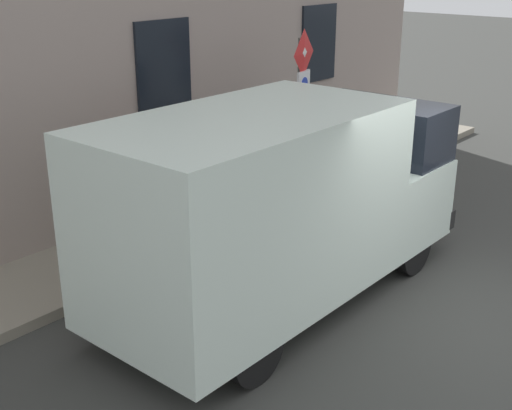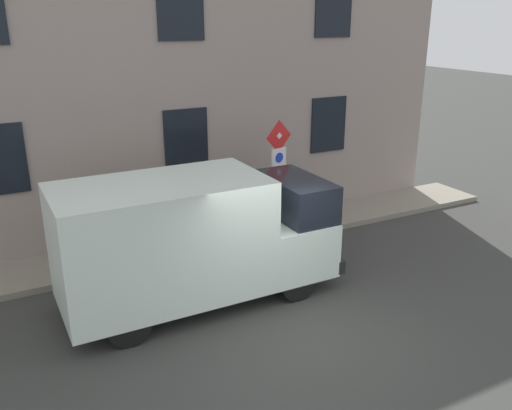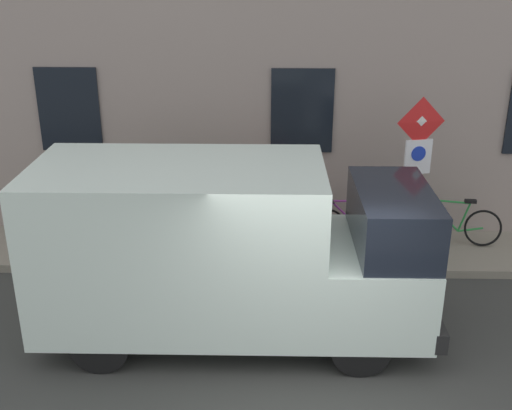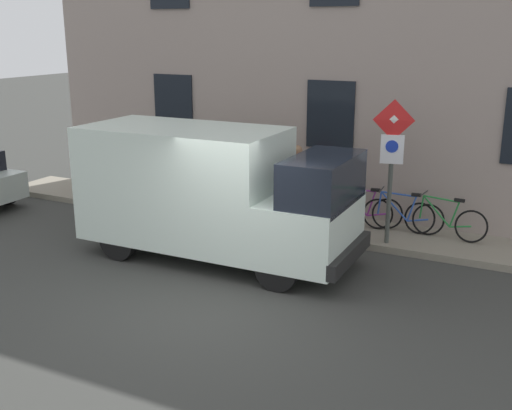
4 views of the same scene
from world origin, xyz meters
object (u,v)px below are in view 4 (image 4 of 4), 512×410
at_px(litter_bin, 280,205).
at_px(bicycle_blue, 402,215).
at_px(delivery_van, 211,191).
at_px(bicycle_green, 445,220).
at_px(bicycle_purple, 362,210).
at_px(sign_post_stacked, 392,153).
at_px(pedestrian, 297,181).

bearing_deg(litter_bin, bicycle_blue, -73.77).
bearing_deg(delivery_van, bicycle_green, 35.37).
height_order(delivery_van, bicycle_blue, delivery_van).
xyz_separation_m(bicycle_blue, bicycle_purple, (-0.00, 0.87, 0.00)).
xyz_separation_m(sign_post_stacked, litter_bin, (0.14, 2.41, -1.39)).
relative_size(sign_post_stacked, bicycle_blue, 1.60).
bearing_deg(litter_bin, bicycle_green, -77.79).
bearing_deg(sign_post_stacked, bicycle_purple, 41.88).
relative_size(bicycle_green, bicycle_blue, 1.00).
bearing_deg(bicycle_green, pedestrian, 11.83).
bearing_deg(delivery_van, litter_bin, 75.98).
relative_size(bicycle_purple, pedestrian, 1.00).
bearing_deg(bicycle_purple, pedestrian, 6.02).
bearing_deg(bicycle_green, delivery_van, 41.43).
relative_size(bicycle_green, pedestrian, 1.00).
xyz_separation_m(sign_post_stacked, pedestrian, (0.53, 2.18, -0.91)).
bearing_deg(pedestrian, litter_bin, -11.04).
relative_size(bicycle_blue, litter_bin, 1.90).
relative_size(delivery_van, litter_bin, 5.94).
distance_m(bicycle_purple, litter_bin, 1.79).
distance_m(bicycle_blue, bicycle_purple, 0.87).
height_order(sign_post_stacked, delivery_van, sign_post_stacked).
height_order(bicycle_blue, pedestrian, pedestrian).
distance_m(sign_post_stacked, litter_bin, 2.79).
distance_m(sign_post_stacked, bicycle_green, 1.96).
relative_size(sign_post_stacked, bicycle_purple, 1.60).
height_order(sign_post_stacked, pedestrian, sign_post_stacked).
xyz_separation_m(bicycle_green, litter_bin, (-0.73, 3.36, 0.08)).
bearing_deg(bicycle_green, sign_post_stacked, 47.86).
bearing_deg(pedestrian, bicycle_blue, 117.35).
distance_m(bicycle_green, litter_bin, 3.44).
relative_size(bicycle_green, bicycle_purple, 1.00).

